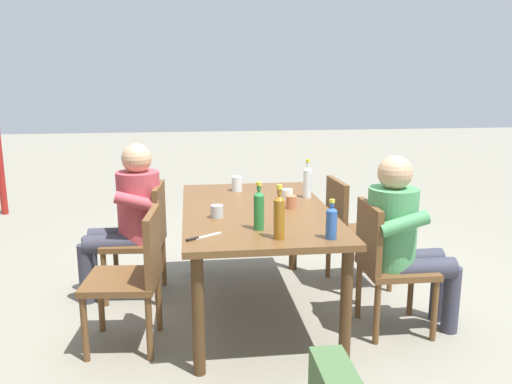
% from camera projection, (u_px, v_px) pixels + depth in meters
% --- Properties ---
extents(ground_plane, '(24.00, 24.00, 0.00)m').
position_uv_depth(ground_plane, '(256.00, 310.00, 3.86)').
color(ground_plane, gray).
extents(dining_table, '(1.73, 1.01, 0.76)m').
position_uv_depth(dining_table, '(256.00, 220.00, 3.72)').
color(dining_table, brown).
rests_on(dining_table, ground_plane).
extents(chair_near_left, '(0.44, 0.44, 0.87)m').
position_uv_depth(chair_near_left, '(385.00, 260.00, 3.48)').
color(chair_near_left, brown).
rests_on(chair_near_left, ground_plane).
extents(chair_far_right, '(0.48, 0.48, 0.87)m').
position_uv_depth(chair_far_right, '(144.00, 234.00, 4.03)').
color(chair_far_right, brown).
rests_on(chair_far_right, ground_plane).
extents(chair_far_left, '(0.48, 0.48, 0.87)m').
position_uv_depth(chair_far_left, '(134.00, 272.00, 3.27)').
color(chair_far_left, brown).
rests_on(chair_far_left, ground_plane).
extents(chair_near_right, '(0.47, 0.47, 0.87)m').
position_uv_depth(chair_near_right, '(350.00, 227.00, 4.23)').
color(chair_near_right, brown).
rests_on(chair_near_right, ground_plane).
extents(person_in_white_shirt, '(0.47, 0.61, 1.18)m').
position_uv_depth(person_in_white_shirt, '(403.00, 235.00, 3.46)').
color(person_in_white_shirt, '#4C935B').
rests_on(person_in_white_shirt, ground_plane).
extents(person_in_plaid_shirt, '(0.47, 0.61, 1.18)m').
position_uv_depth(person_in_plaid_shirt, '(129.00, 213.00, 3.99)').
color(person_in_plaid_shirt, '#B7424C').
rests_on(person_in_plaid_shirt, ground_plane).
extents(bottle_amber, '(0.06, 0.06, 0.31)m').
position_uv_depth(bottle_amber, '(279.00, 216.00, 3.01)').
color(bottle_amber, '#996019').
rests_on(bottle_amber, dining_table).
extents(bottle_green, '(0.06, 0.06, 0.29)m').
position_uv_depth(bottle_green, '(259.00, 209.00, 3.19)').
color(bottle_green, '#287A38').
rests_on(bottle_green, dining_table).
extents(bottle_clear, '(0.06, 0.06, 0.29)m').
position_uv_depth(bottle_clear, '(307.00, 181.00, 4.00)').
color(bottle_clear, white).
rests_on(bottle_clear, dining_table).
extents(bottle_blue, '(0.06, 0.06, 0.23)m').
position_uv_depth(bottle_blue, '(331.00, 222.00, 3.01)').
color(bottle_blue, '#2D56A3').
rests_on(bottle_blue, dining_table).
extents(cup_steel, '(0.08, 0.08, 0.08)m').
position_uv_depth(cup_steel, '(217.00, 211.00, 3.46)').
color(cup_steel, '#B2B7BC').
rests_on(cup_steel, dining_table).
extents(cup_white, '(0.08, 0.08, 0.08)m').
position_uv_depth(cup_white, '(287.00, 195.00, 3.93)').
color(cup_white, white).
rests_on(cup_white, dining_table).
extents(cup_terracotta, '(0.07, 0.07, 0.09)m').
position_uv_depth(cup_terracotta, '(291.00, 202.00, 3.70)').
color(cup_terracotta, '#BC6B47').
rests_on(cup_terracotta, dining_table).
extents(cup_glass, '(0.08, 0.08, 0.12)m').
position_uv_depth(cup_glass, '(237.00, 184.00, 4.24)').
color(cup_glass, silver).
rests_on(cup_glass, dining_table).
extents(table_knife, '(0.15, 0.21, 0.01)m').
position_uv_depth(table_knife, '(201.00, 237.00, 3.05)').
color(table_knife, silver).
rests_on(table_knife, dining_table).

